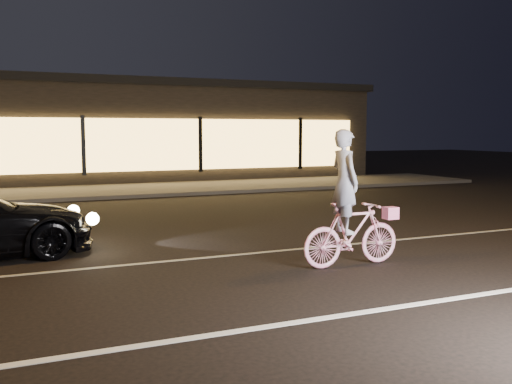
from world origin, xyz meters
name	(u,v)px	position (x,y,z in m)	size (l,w,h in m)	color
ground	(225,291)	(0.00, 0.00, 0.00)	(90.00, 90.00, 0.00)	black
lane_stripe_near	(274,326)	(0.00, -1.50, 0.00)	(60.00, 0.12, 0.01)	silver
lane_stripe_far	(183,260)	(0.00, 2.00, 0.00)	(60.00, 0.10, 0.01)	gray
sidewalk	(91,192)	(0.00, 13.00, 0.06)	(30.00, 4.00, 0.12)	#383533
storefront	(71,131)	(0.00, 18.97, 2.15)	(25.40, 8.42, 4.20)	black
cyclist	(350,218)	(2.28, 0.54, 0.76)	(1.70, 0.59, 2.14)	#F74783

